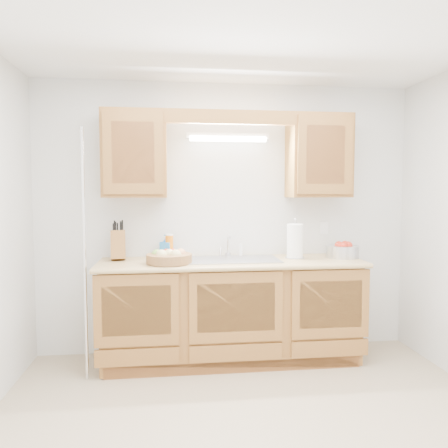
{
  "coord_description": "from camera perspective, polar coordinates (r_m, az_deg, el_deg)",
  "views": [
    {
      "loc": [
        -0.52,
        -2.57,
        1.5
      ],
      "look_at": [
        -0.11,
        0.85,
        1.24
      ],
      "focal_mm": 35.0,
      "sensor_mm": 36.0,
      "label": 1
    }
  ],
  "objects": [
    {
      "name": "room",
      "position": [
        2.64,
        4.52,
        -1.2
      ],
      "size": [
        3.52,
        3.5,
        2.5
      ],
      "color": "tan",
      "rests_on": "ground"
    },
    {
      "name": "base_cabinets",
      "position": [
        3.95,
        0.92,
        -11.34
      ],
      "size": [
        2.2,
        0.6,
        0.86
      ],
      "primitive_type": "cube",
      "color": "olive",
      "rests_on": "ground"
    },
    {
      "name": "countertop",
      "position": [
        3.84,
        0.96,
        -5.06
      ],
      "size": [
        2.3,
        0.63,
        0.04
      ],
      "primitive_type": "cube",
      "color": "tan",
      "rests_on": "base_cabinets"
    },
    {
      "name": "upper_cabinet_left",
      "position": [
        3.93,
        -11.55,
        8.88
      ],
      "size": [
        0.55,
        0.33,
        0.75
      ],
      "primitive_type": "cube",
      "color": "olive",
      "rests_on": "room"
    },
    {
      "name": "upper_cabinet_right",
      "position": [
        4.15,
        12.25,
        8.62
      ],
      "size": [
        0.55,
        0.33,
        0.75
      ],
      "primitive_type": "cube",
      "color": "olive",
      "rests_on": "room"
    },
    {
      "name": "valance",
      "position": [
        3.85,
        0.97,
        13.79
      ],
      "size": [
        2.2,
        0.05,
        0.12
      ],
      "primitive_type": "cube",
      "color": "olive",
      "rests_on": "room"
    },
    {
      "name": "fluorescent_fixture",
      "position": [
        4.05,
        0.52,
        11.27
      ],
      "size": [
        0.76,
        0.08,
        0.08
      ],
      "color": "white",
      "rests_on": "room"
    },
    {
      "name": "sink",
      "position": [
        3.87,
        0.92,
        -5.77
      ],
      "size": [
        0.84,
        0.46,
        0.36
      ],
      "color": "#9E9EA3",
      "rests_on": "countertop"
    },
    {
      "name": "wire_shelf_pole",
      "position": [
        3.61,
        -17.76,
        -3.94
      ],
      "size": [
        0.03,
        0.03,
        2.0
      ],
      "primitive_type": "cylinder",
      "color": "silver",
      "rests_on": "ground"
    },
    {
      "name": "outlet_plate",
      "position": [
        4.34,
        12.93,
        -0.52
      ],
      "size": [
        0.08,
        0.01,
        0.12
      ],
      "primitive_type": "cube",
      "color": "white",
      "rests_on": "room"
    },
    {
      "name": "fruit_basket",
      "position": [
        3.69,
        -7.17,
        -4.32
      ],
      "size": [
        0.47,
        0.47,
        0.12
      ],
      "rotation": [
        0.0,
        0.0,
        -0.27
      ],
      "color": "olive",
      "rests_on": "countertop"
    },
    {
      "name": "knife_block",
      "position": [
        3.97,
        -13.67,
        -2.7
      ],
      "size": [
        0.15,
        0.22,
        0.36
      ],
      "rotation": [
        0.0,
        0.0,
        0.12
      ],
      "color": "olive",
      "rests_on": "countertop"
    },
    {
      "name": "orange_canister",
      "position": [
        4.0,
        -7.16,
        -2.86
      ],
      "size": [
        0.09,
        0.09,
        0.22
      ],
      "rotation": [
        0.0,
        0.0,
        0.41
      ],
      "color": "orange",
      "rests_on": "countertop"
    },
    {
      "name": "soap_bottle",
      "position": [
        4.01,
        -7.53,
        -2.86
      ],
      "size": [
        0.13,
        0.13,
        0.21
      ],
      "primitive_type": "imported",
      "rotation": [
        0.0,
        0.0,
        -0.41
      ],
      "color": "#2A83D3",
      "rests_on": "countertop"
    },
    {
      "name": "sponge",
      "position": [
        4.22,
        9.04,
        -3.91
      ],
      "size": [
        0.11,
        0.08,
        0.02
      ],
      "rotation": [
        0.0,
        0.0,
        0.16
      ],
      "color": "#CC333F",
      "rests_on": "countertop"
    },
    {
      "name": "paper_towel",
      "position": [
        3.97,
        9.26,
        -2.27
      ],
      "size": [
        0.18,
        0.18,
        0.37
      ],
      "rotation": [
        0.0,
        0.0,
        0.24
      ],
      "color": "silver",
      "rests_on": "countertop"
    },
    {
      "name": "apple_bowl",
      "position": [
        4.13,
        15.23,
        -3.36
      ],
      "size": [
        0.35,
        0.35,
        0.15
      ],
      "rotation": [
        0.0,
        0.0,
        0.21
      ],
      "color": "silver",
      "rests_on": "countertop"
    }
  ]
}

